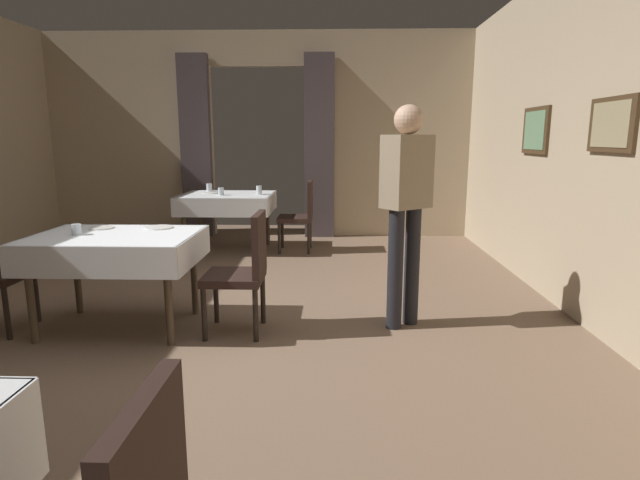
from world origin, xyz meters
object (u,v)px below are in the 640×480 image
at_px(dining_table_far, 227,201).
at_px(chair_mid_right, 244,267).
at_px(glass_far_d, 209,187).
at_px(glass_mid_b, 76,229).
at_px(glass_far_c, 259,190).
at_px(plate_mid_a, 101,228).
at_px(glass_far_b, 221,191).
at_px(plate_mid_c, 159,227).
at_px(dining_table_mid, 116,246).
at_px(plate_far_a, 211,193).
at_px(person_waiter_by_doorway, 406,198).
at_px(chair_far_right, 301,213).

relative_size(dining_table_far, chair_mid_right, 1.29).
bearing_deg(glass_far_d, glass_mid_b, -93.94).
distance_m(glass_mid_b, glass_far_c, 3.01).
distance_m(plate_mid_a, glass_far_b, 2.51).
bearing_deg(plate_mid_a, glass_far_c, 70.46).
xyz_separation_m(chair_mid_right, glass_far_b, (-0.79, 2.79, 0.28)).
relative_size(plate_mid_c, glass_far_b, 2.28).
bearing_deg(dining_table_mid, glass_far_d, 91.04).
bearing_deg(plate_mid_c, chair_mid_right, -24.77).
bearing_deg(plate_far_a, plate_mid_a, -95.33).
height_order(dining_table_mid, plate_mid_a, plate_mid_a).
height_order(chair_mid_right, person_waiter_by_doorway, person_waiter_by_doorway).
xyz_separation_m(chair_mid_right, chair_far_right, (0.24, 2.87, 0.00)).
height_order(dining_table_mid, plate_far_a, plate_far_a).
xyz_separation_m(dining_table_mid, plate_mid_c, (0.25, 0.29, 0.10)).
distance_m(dining_table_far, glass_far_d, 0.50).
relative_size(plate_mid_c, glass_far_d, 2.09).
relative_size(chair_mid_right, plate_mid_a, 4.76).
xyz_separation_m(glass_far_b, glass_far_c, (0.48, 0.10, 0.01)).
xyz_separation_m(glass_far_b, glass_far_d, (-0.27, 0.48, 0.00)).
bearing_deg(dining_table_mid, dining_table_far, 84.79).
height_order(plate_far_a, glass_far_b, glass_far_b).
xyz_separation_m(chair_far_right, glass_far_d, (-1.30, 0.40, 0.29)).
bearing_deg(plate_mid_c, plate_far_a, 94.62).
xyz_separation_m(glass_mid_b, plate_far_a, (0.31, 2.97, -0.04)).
height_order(plate_far_a, glass_far_d, glass_far_d).
distance_m(plate_mid_c, glass_far_c, 2.58).
relative_size(dining_table_mid, plate_far_a, 5.76).
distance_m(dining_table_far, chair_mid_right, 3.02).
xyz_separation_m(glass_mid_b, glass_far_b, (0.49, 2.75, 0.01)).
relative_size(plate_mid_c, plate_far_a, 1.04).
height_order(plate_mid_c, glass_far_b, glass_far_b).
bearing_deg(dining_table_far, person_waiter_by_doorway, -54.36).
xyz_separation_m(dining_table_far, person_waiter_by_doorway, (1.97, -2.75, 0.37)).
relative_size(chair_mid_right, plate_far_a, 4.31).
bearing_deg(glass_far_d, dining_table_far, -47.56).
height_order(dining_table_far, glass_far_b, glass_far_b).
distance_m(dining_table_mid, plate_far_a, 2.95).
bearing_deg(plate_mid_a, chair_far_right, 60.13).
bearing_deg(glass_far_c, plate_mid_c, -99.98).
xyz_separation_m(dining_table_far, glass_mid_b, (-0.54, -2.88, 0.13)).
bearing_deg(glass_far_c, glass_far_b, -168.24).
distance_m(dining_table_far, plate_far_a, 0.26).
bearing_deg(plate_mid_c, glass_far_c, 80.02).
height_order(plate_mid_a, glass_far_b, glass_far_b).
relative_size(glass_mid_b, person_waiter_by_doorway, 0.05).
distance_m(plate_far_a, person_waiter_by_doorway, 3.60).
relative_size(chair_far_right, glass_far_b, 9.50).
bearing_deg(glass_mid_b, person_waiter_by_doorway, 3.11).
relative_size(chair_mid_right, plate_mid_c, 4.16).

